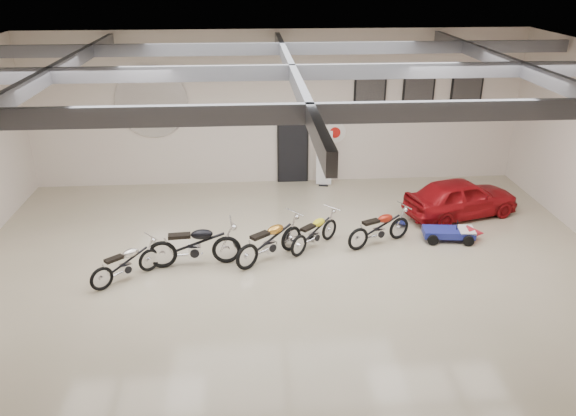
{
  "coord_description": "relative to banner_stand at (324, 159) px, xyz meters",
  "views": [
    {
      "loc": [
        -0.93,
        -11.91,
        6.89
      ],
      "look_at": [
        0.0,
        1.2,
        1.1
      ],
      "focal_mm": 35.0,
      "sensor_mm": 36.0,
      "label": 1
    }
  ],
  "objects": [
    {
      "name": "motorcycle_gold",
      "position": [
        -2.0,
        -4.98,
        -0.4
      ],
      "size": [
        2.02,
        1.79,
        1.08
      ],
      "primitive_type": null,
      "rotation": [
        0.0,
        0.0,
        0.67
      ],
      "color": "silver",
      "rests_on": "floor"
    },
    {
      "name": "floor",
      "position": [
        -1.5,
        -5.5,
        -0.94
      ],
      "size": [
        16.0,
        12.0,
        0.01
      ],
      "primitive_type": "cube",
      "color": "tan",
      "rests_on": "ground"
    },
    {
      "name": "logo_plaque",
      "position": [
        -5.5,
        0.45,
        1.86
      ],
      "size": [
        2.3,
        0.06,
        1.16
      ],
      "primitive_type": null,
      "color": "silver",
      "rests_on": "back_wall"
    },
    {
      "name": "ceiling_beams",
      "position": [
        -1.5,
        -5.5,
        3.81
      ],
      "size": [
        15.8,
        11.8,
        0.32
      ],
      "primitive_type": null,
      "color": "#595B61",
      "rests_on": "ceiling"
    },
    {
      "name": "poster_right",
      "position": [
        4.7,
        0.46,
        2.16
      ],
      "size": [
        1.05,
        0.08,
        1.35
      ],
      "primitive_type": null,
      "color": "black",
      "rests_on": "back_wall"
    },
    {
      "name": "poster_left",
      "position": [
        1.5,
        0.46,
        2.16
      ],
      "size": [
        1.05,
        0.08,
        1.35
      ],
      "primitive_type": null,
      "color": "black",
      "rests_on": "back_wall"
    },
    {
      "name": "motorcycle_silver",
      "position": [
        -5.41,
        -5.74,
        -0.48
      ],
      "size": [
        1.7,
        1.57,
        0.92
      ],
      "primitive_type": null,
      "rotation": [
        0.0,
        0.0,
        0.71
      ],
      "color": "silver",
      "rests_on": "floor"
    },
    {
      "name": "oil_sign",
      "position": [
        0.4,
        0.45,
        0.76
      ],
      "size": [
        0.72,
        0.1,
        0.72
      ],
      "primitive_type": null,
      "color": "white",
      "rests_on": "back_wall"
    },
    {
      "name": "back_wall",
      "position": [
        -1.5,
        0.5,
        1.56
      ],
      "size": [
        16.0,
        0.02,
        5.0
      ],
      "primitive_type": "cube",
      "color": "beige",
      "rests_on": "floor"
    },
    {
      "name": "ceiling",
      "position": [
        -1.5,
        -5.5,
        4.06
      ],
      "size": [
        16.0,
        12.0,
        0.01
      ],
      "primitive_type": "cube",
      "color": "gray",
      "rests_on": "back_wall"
    },
    {
      "name": "motorcycle_red",
      "position": [
        0.9,
        -4.35,
        -0.44
      ],
      "size": [
        1.99,
        1.34,
        1.0
      ],
      "primitive_type": null,
      "rotation": [
        0.0,
        0.0,
        0.43
      ],
      "color": "silver",
      "rests_on": "floor"
    },
    {
      "name": "go_kart",
      "position": [
        2.96,
        -4.26,
        -0.64
      ],
      "size": [
        1.73,
        0.94,
        0.6
      ],
      "primitive_type": null,
      "rotation": [
        0.0,
        0.0,
        -0.12
      ],
      "color": "navy",
      "rests_on": "floor"
    },
    {
      "name": "poster_mid",
      "position": [
        3.1,
        0.46,
        2.16
      ],
      "size": [
        1.05,
        0.08,
        1.35
      ],
      "primitive_type": null,
      "color": "black",
      "rests_on": "back_wall"
    },
    {
      "name": "door",
      "position": [
        -1.0,
        0.45,
        0.11
      ],
      "size": [
        0.92,
        0.08,
        2.1
      ],
      "primitive_type": "cube",
      "color": "black",
      "rests_on": "back_wall"
    },
    {
      "name": "vintage_car",
      "position": [
        3.68,
        -2.71,
        -0.37
      ],
      "size": [
        2.24,
        3.62,
        1.15
      ],
      "primitive_type": "imported",
      "rotation": [
        0.0,
        0.0,
        1.85
      ],
      "color": "maroon",
      "rests_on": "floor"
    },
    {
      "name": "motorcycle_black",
      "position": [
        -3.86,
        -5.14,
        -0.36
      ],
      "size": [
        2.28,
        0.89,
        1.16
      ],
      "primitive_type": null,
      "rotation": [
        0.0,
        0.0,
        0.09
      ],
      "color": "silver",
      "rests_on": "floor"
    },
    {
      "name": "banner_stand",
      "position": [
        0.0,
        0.0,
        0.0
      ],
      "size": [
        0.54,
        0.29,
        1.88
      ],
      "primitive_type": null,
      "rotation": [
        0.0,
        0.0,
        -0.17
      ],
      "color": "white",
      "rests_on": "floor"
    },
    {
      "name": "motorcycle_yellow",
      "position": [
        -0.82,
        -4.41,
        -0.48
      ],
      "size": [
        1.67,
        1.64,
        0.93
      ],
      "primitive_type": null,
      "rotation": [
        0.0,
        0.0,
        0.77
      ],
      "color": "silver",
      "rests_on": "floor"
    }
  ]
}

